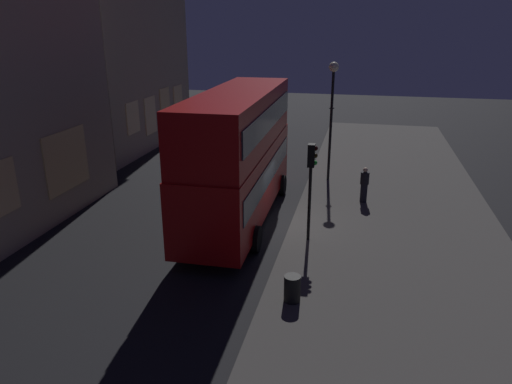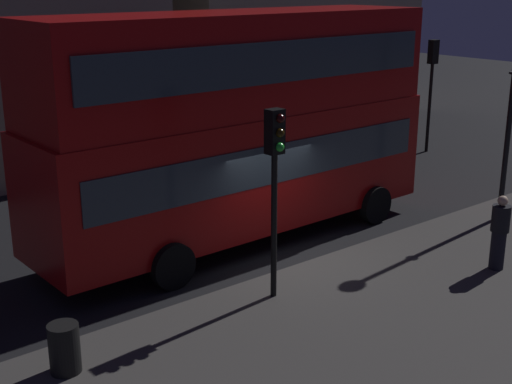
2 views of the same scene
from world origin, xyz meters
The scene contains 9 objects.
ground_plane centered at (0.00, 0.00, 0.00)m, with size 80.00×80.00×0.00m, color black.
sidewalk_slab centered at (0.00, -4.85, 0.06)m, with size 44.00×8.55×0.12m, color #423F3D.
building_plain_facade centered at (11.61, 15.22, 8.13)m, with size 12.23×9.95×16.25m.
double_decker_bus centered at (0.14, 1.69, 3.05)m, with size 10.49×3.06×5.48m.
traffic_light_near_kerb centered at (-1.45, -1.49, 2.84)m, with size 0.33×0.36×3.77m.
traffic_light_far_side centered at (11.20, 4.61, 2.94)m, with size 0.34×0.38×4.10m.
street_lamp centered at (6.30, -1.61, 4.50)m, with size 0.49×0.49×6.10m.
pedestrian centered at (3.22, -3.49, 0.96)m, with size 0.40×0.40×1.66m.
litter_bin centered at (-5.89, -1.52, 0.53)m, with size 0.50×0.50×0.83m, color black.
Camera 1 is at (-18.24, -3.21, 8.00)m, focal length 33.41 mm.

